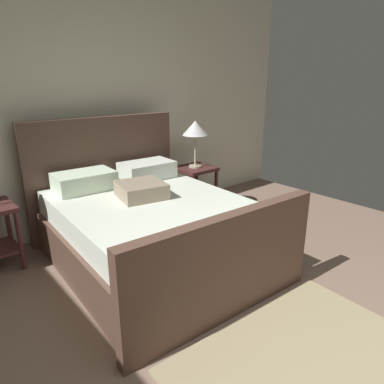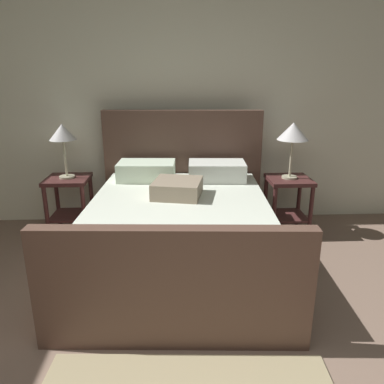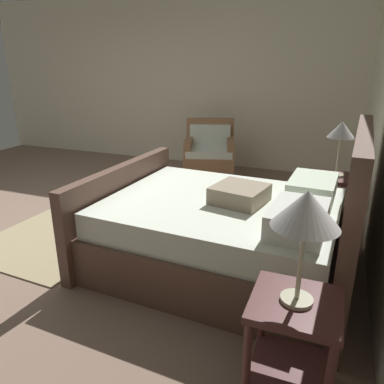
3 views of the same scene
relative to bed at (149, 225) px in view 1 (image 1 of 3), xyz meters
The scene contains 5 objects.
wall_back 1.60m from the bed, 96.20° to the left, with size 6.44×0.12×2.80m, color #EBE8CF.
bed is the anchor object (origin of this frame).
nightstand_right 1.34m from the bed, 30.34° to the left, with size 0.44×0.44×0.60m.
table_lamp_right 1.52m from the bed, 30.34° to the left, with size 0.32×0.32×0.58m.
area_rug 1.82m from the bed, 90.10° to the right, with size 1.61×1.26×0.01m, color #9B8C67.
Camera 1 is at (-1.51, -0.30, 1.68)m, focal length 32.64 mm.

